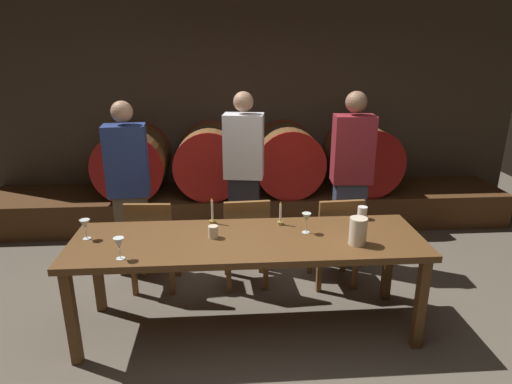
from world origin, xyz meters
The scene contains 22 objects.
ground_plane centered at (0.00, 0.00, 0.00)m, with size 9.22×9.22×0.00m, color brown.
back_wall centered at (0.00, 3.09, 1.43)m, with size 7.09×0.24×2.86m, color #473A2D.
barrel_shelf centered at (0.00, 2.54, 0.21)m, with size 6.38×0.90×0.41m, color #4C2D16.
wine_barrel_far_left centered at (-1.41, 2.54, 0.82)m, with size 0.82×0.82×0.82m.
wine_barrel_center_left centered at (-0.48, 2.54, 0.82)m, with size 0.82×0.82×0.82m.
wine_barrel_center_right centered at (0.46, 2.54, 0.82)m, with size 0.82×0.82×0.82m.
wine_barrel_far_right centered at (1.40, 2.54, 0.82)m, with size 0.82×0.82×0.82m.
dining_table centered at (-0.14, 0.32, 0.71)m, with size 2.64×0.78×0.78m.
chair_left centered at (-0.96, 0.96, 0.49)m, with size 0.43×0.43×0.88m.
chair_center centered at (-0.12, 0.96, 0.49)m, with size 0.42×0.42×0.88m.
chair_right centered at (0.70, 0.92, 0.49)m, with size 0.42×0.42×0.88m.
guest_left centered at (-1.21, 1.34, 0.86)m, with size 0.40×0.27×1.69m.
guest_center centered at (-0.11, 1.49, 0.89)m, with size 0.41×0.30×1.74m.
guest_right centered at (0.93, 1.35, 0.90)m, with size 0.40×0.26×1.75m.
candle_left centered at (-0.41, 0.63, 0.84)m, with size 0.05×0.05×0.22m.
candle_right centered at (0.14, 0.57, 0.83)m, with size 0.05×0.05×0.20m.
pitcher centered at (0.65, 0.17, 0.88)m, with size 0.13×0.13×0.20m.
wine_glass_left centered at (-1.34, 0.40, 0.89)m, with size 0.07×0.07×0.15m.
wine_glass_center centered at (-1.02, 0.05, 0.89)m, with size 0.07×0.07×0.16m.
wine_glass_right centered at (0.32, 0.40, 0.90)m, with size 0.07×0.07×0.16m.
cup_left centered at (-0.40, 0.35, 0.83)m, with size 0.07×0.07×0.09m, color beige.
cup_right centered at (0.83, 0.65, 0.83)m, with size 0.08×0.08×0.11m, color white.
Camera 1 is at (-0.29, -2.68, 2.16)m, focal length 30.75 mm.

